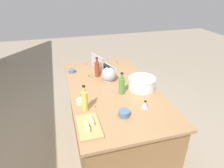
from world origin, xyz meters
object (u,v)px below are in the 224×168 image
cutting_board (89,126)px  butter_stick_left (91,121)px  laptop (102,66)px  kitchen_timer (145,105)px  bottle_soy (97,69)px  ramekin_small (124,113)px  butter_stick_right (87,127)px  bottle_oil (85,100)px  kettle (109,75)px  ramekin_wide (81,101)px  mixing_bowl_large (142,83)px  ramekin_medium (72,71)px  bottle_olive (122,85)px

cutting_board → butter_stick_left: bearing=-35.0°
laptop → kitchen_timer: 1.05m
bottle_soy → ramekin_small: bearing=-176.2°
laptop → ramekin_small: size_ratio=3.38×
bottle_soy → kitchen_timer: bottle_soy is taller
bottle_soy → butter_stick_right: bearing=163.3°
laptop → bottle_oil: (-0.91, 0.38, 0.06)m
kettle → butter_stick_right: bearing=154.1°
laptop → ramekin_wide: 0.89m
mixing_bowl_large → ramekin_small: size_ratio=2.90×
butter_stick_left → ramekin_small: bearing=-83.1°
butter_stick_right → ramekin_wide: 0.43m
ramekin_small → mixing_bowl_large: bearing=-39.6°
bottle_oil → butter_stick_right: size_ratio=2.40×
bottle_soy → kettle: (-0.16, -0.11, -0.02)m
cutting_board → bottle_soy: bearing=-16.1°
bottle_oil → ramekin_medium: bearing=2.4°
ramekin_wide → kitchen_timer: bearing=-112.7°
bottle_oil → kitchen_timer: bearing=-102.1°
laptop → bottle_olive: bearing=-175.9°
bottle_soy → ramekin_small: size_ratio=2.39×
butter_stick_left → ramekin_small: (0.04, -0.32, -0.01)m
bottle_oil → ramekin_small: size_ratio=2.46×
bottle_olive → ramekin_small: bearing=165.2°
laptop → kettle: laptop is taller
cutting_board → ramekin_small: ramekin_small is taller
bottle_soy → butter_stick_left: 0.97m
bottle_soy → cutting_board: 1.01m
kitchen_timer → ramekin_small: bearing=105.9°
cutting_board → kettle: bearing=-25.7°
cutting_board → butter_stick_left: size_ratio=3.08×
bottle_oil → bottle_olive: bottle_oil is taller
bottle_soy → kettle: bottle_soy is taller
butter_stick_right → kitchen_timer: (0.18, -0.60, -0.00)m
ramekin_medium → kitchen_timer: bearing=-149.7°
butter_stick_left → kitchen_timer: 0.56m
mixing_bowl_large → bottle_oil: size_ratio=1.18×
laptop → ramekin_small: (-1.10, 0.05, -0.02)m
bottle_soy → ramekin_small: (-0.90, -0.06, -0.08)m
bottle_soy → kitchen_timer: size_ratio=3.33×
bottle_soy → butter_stick_right: bottle_soy is taller
ramekin_wide → butter_stick_right: bearing=179.0°
kitchen_timer → butter_stick_right: bearing=106.6°
bottle_oil → ramekin_medium: 0.92m
mixing_bowl_large → ramekin_wide: size_ratio=3.46×
bottle_oil → ramekin_medium: bottle_oil is taller
mixing_bowl_large → bottle_soy: (0.46, 0.42, 0.03)m
kettle → butter_stick_right: (-0.85, 0.41, -0.04)m
bottle_oil → butter_stick_left: bottle_oil is taller
kettle → kitchen_timer: 0.70m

